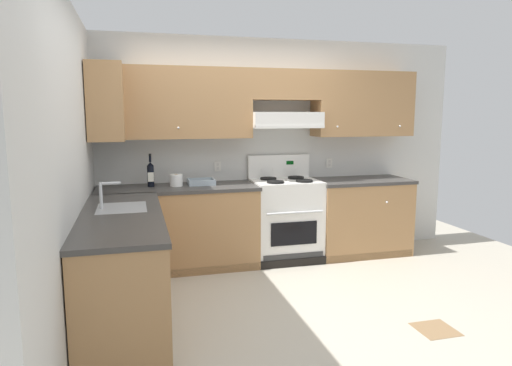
% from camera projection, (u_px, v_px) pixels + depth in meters
% --- Properties ---
extents(ground_plane, '(7.04, 7.04, 0.00)m').
position_uv_depth(ground_plane, '(272.00, 306.00, 4.05)').
color(ground_plane, '#B2AA99').
extents(floor_accent_tile, '(0.30, 0.30, 0.01)m').
position_uv_depth(floor_accent_tile, '(435.00, 329.00, 3.62)').
color(floor_accent_tile, olive).
rests_on(floor_accent_tile, ground_plane).
extents(wall_back, '(4.68, 0.57, 2.55)m').
position_uv_depth(wall_back, '(268.00, 131.00, 5.40)').
color(wall_back, silver).
rests_on(wall_back, ground_plane).
extents(wall_left, '(0.47, 4.00, 2.55)m').
position_uv_depth(wall_left, '(74.00, 158.00, 3.67)').
color(wall_left, silver).
rests_on(wall_left, ground_plane).
extents(counter_back_run, '(3.60, 0.65, 0.91)m').
position_uv_depth(counter_back_run, '(256.00, 223.00, 5.22)').
color(counter_back_run, '#A87A4C').
rests_on(counter_back_run, ground_plane).
extents(counter_left_run, '(0.63, 1.91, 1.13)m').
position_uv_depth(counter_left_run, '(124.00, 268.00, 3.67)').
color(counter_left_run, '#A87A4C').
rests_on(counter_left_run, ground_plane).
extents(stove, '(0.76, 0.62, 1.20)m').
position_uv_depth(stove, '(286.00, 219.00, 5.32)').
color(stove, white).
rests_on(stove, ground_plane).
extents(wine_bottle, '(0.07, 0.07, 0.35)m').
position_uv_depth(wine_bottle, '(151.00, 174.00, 4.91)').
color(wine_bottle, black).
rests_on(wine_bottle, counter_back_run).
extents(bowl, '(0.29, 0.24, 0.06)m').
position_uv_depth(bowl, '(201.00, 183.00, 5.08)').
color(bowl, '#9EADB7').
rests_on(bowl, counter_back_run).
extents(paper_towel_roll, '(0.14, 0.14, 0.13)m').
position_uv_depth(paper_towel_roll, '(176.00, 180.00, 4.96)').
color(paper_towel_roll, white).
rests_on(paper_towel_roll, counter_back_run).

